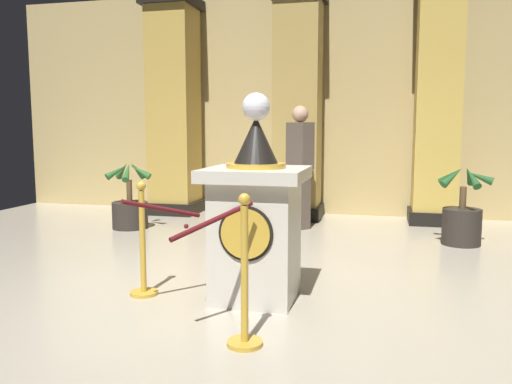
{
  "coord_description": "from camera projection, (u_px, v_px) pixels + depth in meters",
  "views": [
    {
      "loc": [
        1.31,
        -4.32,
        1.43
      ],
      "look_at": [
        0.31,
        -0.2,
        0.9
      ],
      "focal_mm": 36.43,
      "sensor_mm": 36.0,
      "label": 1
    }
  ],
  "objects": [
    {
      "name": "potted_palm_left",
      "position": [
        130.0,
        208.0,
        7.42
      ],
      "size": [
        0.63,
        0.63,
        0.98
      ],
      "color": "#2D2823",
      "rests_on": "ground_plane"
    },
    {
      "name": "bystander_guest",
      "position": [
        300.0,
        163.0,
        7.33
      ],
      "size": [
        0.42,
        0.4,
        1.74
      ],
      "color": "brown",
      "rests_on": "ground_plane"
    },
    {
      "name": "stanchion_near",
      "position": [
        143.0,
        256.0,
        4.43
      ],
      "size": [
        0.24,
        0.24,
        0.98
      ],
      "color": "gold",
      "rests_on": "ground_plane"
    },
    {
      "name": "potted_palm_right",
      "position": [
        462.0,
        219.0,
        6.37
      ],
      "size": [
        0.65,
        0.61,
        1.0
      ],
      "color": "#2D2823",
      "rests_on": "ground_plane"
    },
    {
      "name": "column_right",
      "position": [
        437.0,
        106.0,
        7.65
      ],
      "size": [
        0.75,
        0.75,
        3.53
      ],
      "color": "black",
      "rests_on": "ground_plane"
    },
    {
      "name": "ground_plane",
      "position": [
        228.0,
        288.0,
        4.65
      ],
      "size": [
        10.29,
        10.29,
        0.0
      ],
      "primitive_type": "plane",
      "color": "#B2A893"
    },
    {
      "name": "column_centre_rear",
      "position": [
        298.0,
        107.0,
        8.14
      ],
      "size": [
        0.83,
        0.83,
        3.53
      ],
      "color": "black",
      "rests_on": "ground_plane"
    },
    {
      "name": "stanchion_far",
      "position": [
        245.0,
        293.0,
        3.39
      ],
      "size": [
        0.24,
        0.24,
        1.01
      ],
      "color": "gold",
      "rests_on": "ground_plane"
    },
    {
      "name": "velvet_rope",
      "position": [
        186.0,
        215.0,
        3.86
      ],
      "size": [
        1.0,
        0.99,
        0.22
      ],
      "color": "#591419"
    },
    {
      "name": "back_wall",
      "position": [
        303.0,
        103.0,
        8.64
      ],
      "size": [
        10.29,
        0.16,
        3.68
      ],
      "primitive_type": "cube",
      "color": "tan",
      "rests_on": "ground_plane"
    },
    {
      "name": "pedestal_clock",
      "position": [
        256.0,
        220.0,
        4.29
      ],
      "size": [
        0.82,
        0.82,
        1.71
      ],
      "color": "beige",
      "rests_on": "ground_plane"
    },
    {
      "name": "column_left",
      "position": [
        174.0,
        108.0,
        8.63
      ],
      "size": [
        0.85,
        0.85,
        3.53
      ],
      "color": "black",
      "rests_on": "ground_plane"
    }
  ]
}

